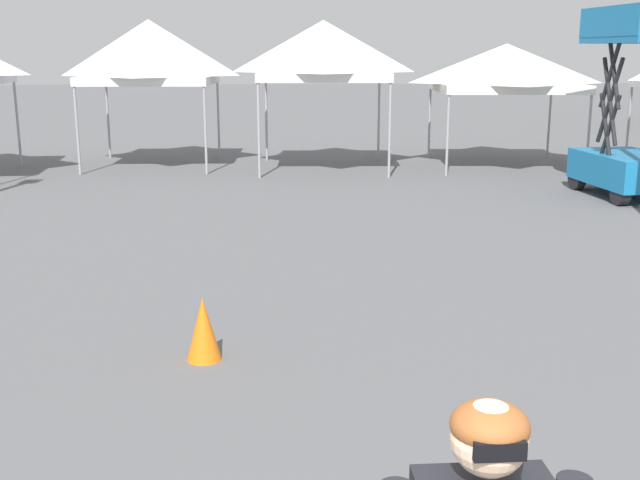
% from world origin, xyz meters
% --- Properties ---
extents(canopy_tent_center, '(3.22, 3.22, 3.54)m').
position_xyz_m(canopy_tent_center, '(-2.99, 18.60, 2.77)').
color(canopy_tent_center, '#9E9EA3').
rests_on(canopy_tent_center, ground).
extents(canopy_tent_behind_right, '(3.25, 3.25, 3.51)m').
position_xyz_m(canopy_tent_behind_right, '(1.19, 17.77, 2.81)').
color(canopy_tent_behind_right, '#9E9EA3').
rests_on(canopy_tent_behind_right, ground).
extents(canopy_tent_behind_left, '(3.62, 3.62, 2.97)m').
position_xyz_m(canopy_tent_behind_left, '(5.65, 17.88, 2.40)').
color(canopy_tent_behind_left, '#9E9EA3').
rests_on(canopy_tent_behind_left, ground).
extents(scissor_lift, '(1.57, 2.40, 3.60)m').
position_xyz_m(scissor_lift, '(6.86, 13.58, 1.12)').
color(scissor_lift, black).
rests_on(scissor_lift, ground).
extents(traffic_cone_lot_center, '(0.32, 0.32, 0.60)m').
position_xyz_m(traffic_cone_lot_center, '(-0.80, 5.72, 0.30)').
color(traffic_cone_lot_center, orange).
rests_on(traffic_cone_lot_center, ground).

